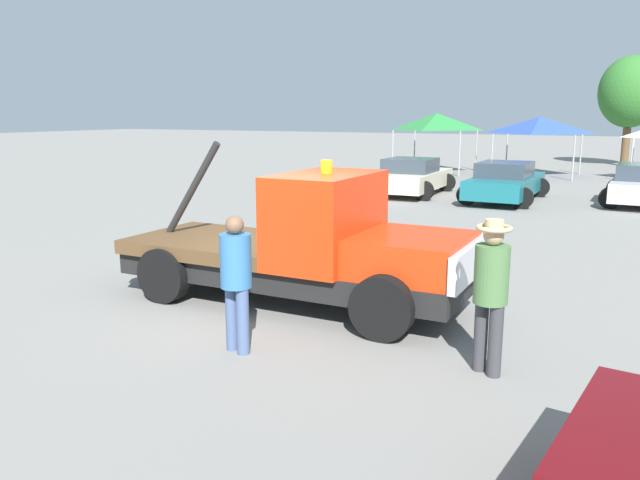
{
  "coord_description": "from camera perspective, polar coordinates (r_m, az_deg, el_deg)",
  "views": [
    {
      "loc": [
        4.76,
        -8.33,
        2.97
      ],
      "look_at": [
        0.5,
        0.0,
        1.05
      ],
      "focal_mm": 35.0,
      "sensor_mm": 36.0,
      "label": 1
    }
  ],
  "objects": [
    {
      "name": "ground_plane",
      "position": [
        10.04,
        -2.55,
        -5.62
      ],
      "size": [
        160.0,
        160.0,
        0.0
      ],
      "primitive_type": "plane",
      "color": "gray"
    },
    {
      "name": "tow_truck",
      "position": [
        9.65,
        -0.86,
        -0.78
      ],
      "size": [
        5.64,
        2.17,
        2.51
      ],
      "rotation": [
        0.0,
        0.0,
        -0.0
      ],
      "color": "black",
      "rests_on": "ground"
    },
    {
      "name": "person_near_truck",
      "position": [
        7.3,
        15.36,
        -3.93
      ],
      "size": [
        0.4,
        0.4,
        1.81
      ],
      "rotation": [
        0.0,
        0.0,
        1.08
      ],
      "color": "#38383D",
      "rests_on": "ground"
    },
    {
      "name": "person_at_hood",
      "position": [
        7.77,
        -7.68,
        -3.14
      ],
      "size": [
        0.39,
        0.39,
        1.74
      ],
      "rotation": [
        0.0,
        0.0,
        4.43
      ],
      "color": "#475B84",
      "rests_on": "ground"
    },
    {
      "name": "parked_car_cream",
      "position": [
        23.24,
        8.37,
        5.73
      ],
      "size": [
        2.54,
        4.37,
        1.34
      ],
      "rotation": [
        0.0,
        0.0,
        1.59
      ],
      "color": "beige",
      "rests_on": "ground"
    },
    {
      "name": "parked_car_teal",
      "position": [
        22.19,
        16.58,
        5.1
      ],
      "size": [
        2.49,
        4.74,
        1.34
      ],
      "rotation": [
        0.0,
        0.0,
        1.55
      ],
      "color": "#196670",
      "rests_on": "ground"
    },
    {
      "name": "canopy_tent_green",
      "position": [
        32.26,
        10.61,
        10.59
      ],
      "size": [
        3.41,
        3.41,
        2.94
      ],
      "color": "#9E9EA3",
      "rests_on": "ground"
    },
    {
      "name": "canopy_tent_blue",
      "position": [
        31.67,
        19.43,
        9.88
      ],
      "size": [
        3.61,
        3.61,
        2.78
      ],
      "color": "#9E9EA3",
      "rests_on": "ground"
    },
    {
      "name": "tree_left",
      "position": [
        39.48,
        26.54,
        12.0
      ],
      "size": [
        3.4,
        3.4,
        6.08
      ],
      "color": "brown",
      "rests_on": "ground"
    }
  ]
}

